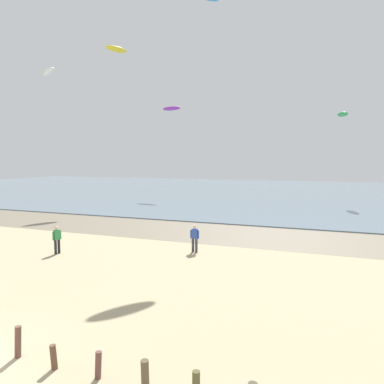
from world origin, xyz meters
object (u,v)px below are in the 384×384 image
person_left_flank (57,239)px  kite_aloft_3 (172,108)px  kite_aloft_0 (116,49)px  person_trailing_behind (195,238)px  kite_aloft_5 (343,114)px  kite_aloft_2 (49,72)px

person_left_flank → kite_aloft_3: (-7.55, 34.02, 12.64)m
kite_aloft_0 → kite_aloft_3: bearing=6.4°
person_left_flank → person_trailing_behind: same height
person_trailing_behind → kite_aloft_0: (-18.31, 20.32, 18.88)m
person_left_flank → kite_aloft_5: bearing=64.0°
kite_aloft_2 → kite_aloft_3: 21.91m
person_trailing_behind → kite_aloft_2: (-19.20, 9.16, 13.71)m
person_trailing_behind → kite_aloft_3: size_ratio=0.52×
kite_aloft_0 → kite_aloft_5: (27.27, 10.49, -8.17)m
person_trailing_behind → kite_aloft_0: 33.24m
kite_aloft_0 → kite_aloft_3: (3.03, 10.37, -6.24)m
kite_aloft_3 → person_trailing_behind: bearing=-50.9°
person_trailing_behind → kite_aloft_0: bearing=132.0°
person_left_flank → person_trailing_behind: size_ratio=1.00×
kite_aloft_0 → kite_aloft_3: size_ratio=0.97×
kite_aloft_2 → kite_aloft_3: size_ratio=0.96×
kite_aloft_0 → person_trailing_behind: bearing=-115.2°
kite_aloft_0 → kite_aloft_3: kite_aloft_0 is taller
kite_aloft_0 → kite_aloft_2: 12.33m
person_left_flank → kite_aloft_5: size_ratio=0.52×
kite_aloft_3 → kite_aloft_5: bearing=12.9°
person_left_flank → kite_aloft_3: 37.07m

